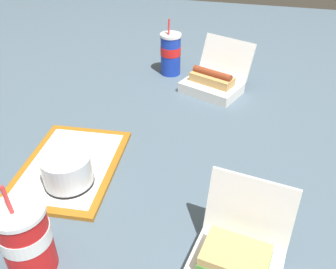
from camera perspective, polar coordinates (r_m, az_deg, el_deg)
name	(u,v)px	position (r m, az deg, el deg)	size (l,w,h in m)	color
ground_plane	(174,140)	(1.17, 0.98, -0.92)	(3.20, 3.20, 0.00)	#4C6070
food_tray	(70,166)	(1.10, -14.65, -4.67)	(0.39, 0.29, 0.01)	#A56619
cake_container	(67,171)	(1.01, -15.09, -5.34)	(0.13, 0.13, 0.08)	black
ketchup_cup	(74,150)	(1.12, -14.07, -2.37)	(0.04, 0.04, 0.02)	white
napkin_stack	(54,163)	(1.10, -16.92, -4.17)	(0.10, 0.10, 0.00)	white
plastic_fork	(111,146)	(1.13, -8.70, -1.71)	(0.11, 0.01, 0.01)	white
clamshell_hotdog_back	(213,81)	(1.44, 6.93, 8.02)	(0.27, 0.27, 0.18)	white
clamshell_sandwich_front	(235,262)	(0.80, 10.21, -18.63)	(0.22, 0.21, 0.18)	white
soda_cup_corner	(171,53)	(1.56, 0.41, 12.26)	(0.09, 0.09, 0.23)	#1938B7
soda_cup_right	(26,238)	(0.82, -20.82, -14.52)	(0.11, 0.11, 0.23)	red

